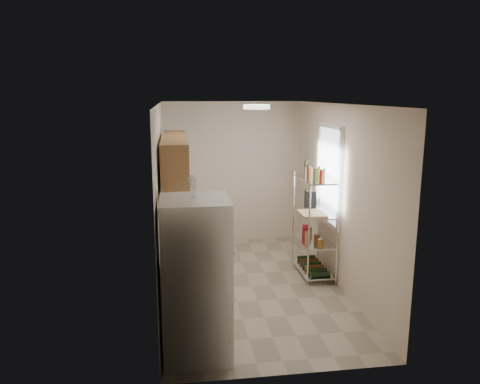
% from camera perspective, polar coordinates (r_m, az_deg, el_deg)
% --- Properties ---
extents(room, '(2.52, 4.42, 2.62)m').
position_cam_1_polar(room, '(6.51, 1.48, -0.83)').
color(room, '#B1A690').
rests_on(room, ground).
extents(counter_run, '(0.63, 3.51, 0.90)m').
position_cam_1_polar(counter_run, '(7.08, -6.56, -6.98)').
color(counter_run, '#A77547').
rests_on(counter_run, ground).
extents(upper_cabinets, '(0.33, 2.20, 0.72)m').
position_cam_1_polar(upper_cabinets, '(6.43, -7.98, 3.52)').
color(upper_cabinets, '#A77547').
rests_on(upper_cabinets, room).
extents(range_hood, '(0.50, 0.60, 0.12)m').
position_cam_1_polar(range_hood, '(7.28, -7.48, 1.17)').
color(range_hood, '#B7BABC').
rests_on(range_hood, room).
extents(window, '(0.06, 1.00, 1.46)m').
position_cam_1_polar(window, '(7.09, 10.83, 2.08)').
color(window, white).
rests_on(window, room).
extents(bakers_rack, '(0.45, 0.90, 1.73)m').
position_cam_1_polar(bakers_rack, '(7.06, 9.15, -1.56)').
color(bakers_rack, silver).
rests_on(bakers_rack, ground).
extents(ceiling_dome, '(0.34, 0.34, 0.05)m').
position_cam_1_polar(ceiling_dome, '(6.05, 2.03, 10.34)').
color(ceiling_dome, white).
rests_on(ceiling_dome, room).
extents(refrigerator, '(0.70, 0.70, 1.70)m').
position_cam_1_polar(refrigerator, '(4.96, -5.38, -10.47)').
color(refrigerator, white).
rests_on(refrigerator, ground).
extents(wine_glass_a, '(0.06, 0.06, 0.18)m').
position_cam_1_polar(wine_glass_a, '(4.74, -5.67, 0.40)').
color(wine_glass_a, silver).
rests_on(wine_glass_a, refrigerator).
extents(wine_glass_b, '(0.07, 0.07, 0.20)m').
position_cam_1_polar(wine_glass_b, '(4.70, -5.89, 0.44)').
color(wine_glass_b, silver).
rests_on(wine_glass_b, refrigerator).
extents(rice_cooker, '(0.23, 0.23, 0.19)m').
position_cam_1_polar(rice_cooker, '(6.74, -7.29, -3.16)').
color(rice_cooker, silver).
rests_on(rice_cooker, counter_run).
extents(frying_pan_large, '(0.31, 0.31, 0.04)m').
position_cam_1_polar(frying_pan_large, '(7.39, -6.87, -2.38)').
color(frying_pan_large, black).
rests_on(frying_pan_large, counter_run).
extents(frying_pan_small, '(0.30, 0.30, 0.05)m').
position_cam_1_polar(frying_pan_small, '(7.63, -6.77, -1.91)').
color(frying_pan_small, black).
rests_on(frying_pan_small, counter_run).
extents(cutting_board, '(0.36, 0.46, 0.03)m').
position_cam_1_polar(cutting_board, '(6.87, 8.81, -2.63)').
color(cutting_board, tan).
rests_on(cutting_board, bakers_rack).
extents(espresso_machine, '(0.19, 0.25, 0.27)m').
position_cam_1_polar(espresso_machine, '(7.36, 8.57, -0.69)').
color(espresso_machine, black).
rests_on(espresso_machine, bakers_rack).
extents(storage_bag, '(0.14, 0.17, 0.17)m').
position_cam_1_polar(storage_bag, '(7.34, 8.02, -4.74)').
color(storage_bag, maroon).
rests_on(storage_bag, bakers_rack).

